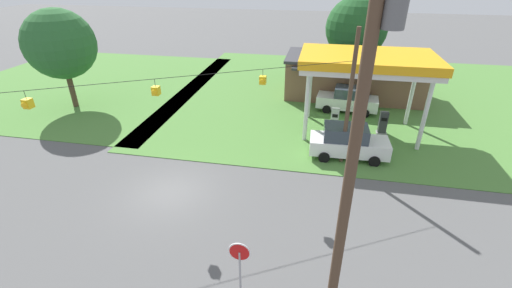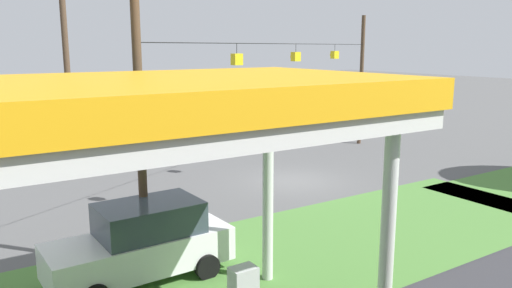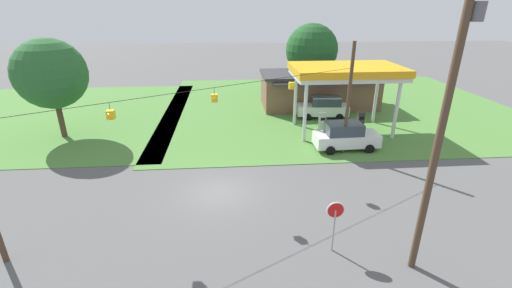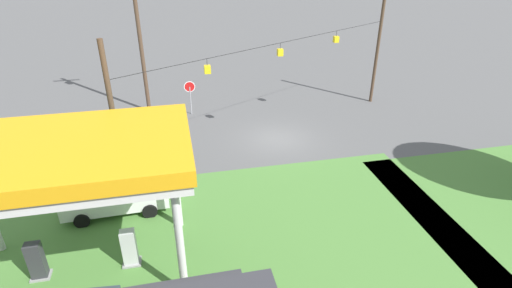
{
  "view_description": "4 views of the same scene",
  "coord_description": "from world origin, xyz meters",
  "px_view_note": "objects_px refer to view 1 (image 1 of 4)",
  "views": [
    {
      "loc": [
        7.31,
        -13.75,
        10.82
      ],
      "look_at": [
        4.15,
        2.55,
        2.0
      ],
      "focal_mm": 24.0,
      "sensor_mm": 36.0,
      "label": 1
    },
    {
      "loc": [
        13.57,
        17.68,
        6.12
      ],
      "look_at": [
        3.44,
        2.09,
        2.46
      ],
      "focal_mm": 35.0,
      "sensor_mm": 36.0,
      "label": 2
    },
    {
      "loc": [
        0.76,
        -17.49,
        10.26
      ],
      "look_at": [
        2.36,
        2.4,
        1.99
      ],
      "focal_mm": 24.0,
      "sensor_mm": 36.0,
      "label": 3
    },
    {
      "loc": [
        6.31,
        22.25,
        11.54
      ],
      "look_at": [
        2.18,
        3.4,
        1.6
      ],
      "focal_mm": 28.0,
      "sensor_mm": 36.0,
      "label": 4
    }
  ],
  "objects_px": {
    "gas_station_canopy": "(367,62)",
    "tree_behind_station": "(356,28)",
    "car_at_pumps_front": "(348,142)",
    "tree_west_verge": "(60,44)",
    "utility_pole_main": "(352,170)",
    "gas_station_store": "(353,76)",
    "car_at_pumps_rear": "(348,99)",
    "stop_sign_roadside": "(240,258)",
    "fuel_pump_far": "(383,124)",
    "fuel_pump_near": "(334,120)"
  },
  "relations": [
    {
      "from": "gas_station_canopy",
      "to": "tree_west_verge",
      "type": "height_order",
      "value": "tree_west_verge"
    },
    {
      "from": "car_at_pumps_front",
      "to": "tree_west_verge",
      "type": "distance_m",
      "value": 23.02
    },
    {
      "from": "car_at_pumps_front",
      "to": "stop_sign_roadside",
      "type": "xyz_separation_m",
      "value": [
        -4.2,
        -11.14,
        0.77
      ]
    },
    {
      "from": "gas_station_store",
      "to": "car_at_pumps_rear",
      "type": "bearing_deg",
      "value": -97.11
    },
    {
      "from": "fuel_pump_near",
      "to": "car_at_pumps_rear",
      "type": "bearing_deg",
      "value": 73.86
    },
    {
      "from": "car_at_pumps_front",
      "to": "utility_pole_main",
      "type": "relative_size",
      "value": 0.41
    },
    {
      "from": "car_at_pumps_front",
      "to": "car_at_pumps_rear",
      "type": "relative_size",
      "value": 0.97
    },
    {
      "from": "utility_pole_main",
      "to": "tree_west_verge",
      "type": "relative_size",
      "value": 1.49
    },
    {
      "from": "gas_station_canopy",
      "to": "fuel_pump_far",
      "type": "bearing_deg",
      "value": -0.05
    },
    {
      "from": "fuel_pump_far",
      "to": "car_at_pumps_rear",
      "type": "height_order",
      "value": "car_at_pumps_rear"
    },
    {
      "from": "fuel_pump_far",
      "to": "tree_west_verge",
      "type": "distance_m",
      "value": 25.22
    },
    {
      "from": "fuel_pump_far",
      "to": "tree_west_verge",
      "type": "xyz_separation_m",
      "value": [
        -24.82,
        0.53,
        4.41
      ]
    },
    {
      "from": "tree_west_verge",
      "to": "car_at_pumps_front",
      "type": "bearing_deg",
      "value": -11.14
    },
    {
      "from": "fuel_pump_near",
      "to": "car_at_pumps_rear",
      "type": "xyz_separation_m",
      "value": [
        1.11,
        3.84,
        0.25
      ]
    },
    {
      "from": "gas_station_store",
      "to": "car_at_pumps_rear",
      "type": "xyz_separation_m",
      "value": [
        -0.49,
        -3.89,
        -0.78
      ]
    },
    {
      "from": "car_at_pumps_front",
      "to": "tree_west_verge",
      "type": "relative_size",
      "value": 0.61
    },
    {
      "from": "car_at_pumps_front",
      "to": "car_at_pumps_rear",
      "type": "distance_m",
      "value": 7.69
    },
    {
      "from": "fuel_pump_near",
      "to": "car_at_pumps_front",
      "type": "distance_m",
      "value": 3.92
    },
    {
      "from": "fuel_pump_far",
      "to": "tree_behind_station",
      "type": "bearing_deg",
      "value": 97.37
    },
    {
      "from": "car_at_pumps_rear",
      "to": "tree_behind_station",
      "type": "distance_m",
      "value": 9.64
    },
    {
      "from": "car_at_pumps_front",
      "to": "tree_west_verge",
      "type": "height_order",
      "value": "tree_west_verge"
    },
    {
      "from": "tree_behind_station",
      "to": "tree_west_verge",
      "type": "height_order",
      "value": "tree_behind_station"
    },
    {
      "from": "utility_pole_main",
      "to": "tree_west_verge",
      "type": "height_order",
      "value": "utility_pole_main"
    },
    {
      "from": "fuel_pump_far",
      "to": "car_at_pumps_rear",
      "type": "distance_m",
      "value": 4.45
    },
    {
      "from": "car_at_pumps_rear",
      "to": "fuel_pump_far",
      "type": "bearing_deg",
      "value": 125.61
    },
    {
      "from": "fuel_pump_far",
      "to": "car_at_pumps_rear",
      "type": "relative_size",
      "value": 0.33
    },
    {
      "from": "fuel_pump_far",
      "to": "car_at_pumps_front",
      "type": "relative_size",
      "value": 0.34
    },
    {
      "from": "stop_sign_roadside",
      "to": "tree_west_verge",
      "type": "xyz_separation_m",
      "value": [
        -18.02,
        15.51,
        3.38
      ]
    },
    {
      "from": "tree_behind_station",
      "to": "tree_west_verge",
      "type": "xyz_separation_m",
      "value": [
        -23.21,
        -11.95,
        -0.04
      ]
    },
    {
      "from": "car_at_pumps_rear",
      "to": "tree_west_verge",
      "type": "relative_size",
      "value": 0.63
    },
    {
      "from": "fuel_pump_far",
      "to": "utility_pole_main",
      "type": "height_order",
      "value": "utility_pole_main"
    },
    {
      "from": "gas_station_canopy",
      "to": "utility_pole_main",
      "type": "distance_m",
      "value": 16.41
    },
    {
      "from": "gas_station_canopy",
      "to": "tree_west_verge",
      "type": "relative_size",
      "value": 1.1
    },
    {
      "from": "tree_behind_station",
      "to": "car_at_pumps_rear",
      "type": "bearing_deg",
      "value": -94.14
    },
    {
      "from": "stop_sign_roadside",
      "to": "tree_behind_station",
      "type": "bearing_deg",
      "value": -100.69
    },
    {
      "from": "car_at_pumps_front",
      "to": "tree_behind_station",
      "type": "height_order",
      "value": "tree_behind_station"
    },
    {
      "from": "fuel_pump_far",
      "to": "tree_behind_station",
      "type": "height_order",
      "value": "tree_behind_station"
    },
    {
      "from": "car_at_pumps_rear",
      "to": "tree_behind_station",
      "type": "xyz_separation_m",
      "value": [
        0.63,
        8.65,
        4.21
      ]
    },
    {
      "from": "gas_station_canopy",
      "to": "stop_sign_roadside",
      "type": "bearing_deg",
      "value": -108.88
    },
    {
      "from": "car_at_pumps_front",
      "to": "tree_west_verge",
      "type": "bearing_deg",
      "value": 167.22
    },
    {
      "from": "gas_station_canopy",
      "to": "fuel_pump_near",
      "type": "relative_size",
      "value": 5.3
    },
    {
      "from": "gas_station_canopy",
      "to": "tree_behind_station",
      "type": "bearing_deg",
      "value": 89.72
    },
    {
      "from": "fuel_pump_near",
      "to": "gas_station_store",
      "type": "bearing_deg",
      "value": 78.33
    },
    {
      "from": "utility_pole_main",
      "to": "stop_sign_roadside",
      "type": "bearing_deg",
      "value": 158.32
    },
    {
      "from": "gas_station_store",
      "to": "utility_pole_main",
      "type": "bearing_deg",
      "value": -94.62
    },
    {
      "from": "utility_pole_main",
      "to": "fuel_pump_near",
      "type": "bearing_deg",
      "value": 88.8
    },
    {
      "from": "tree_west_verge",
      "to": "fuel_pump_far",
      "type": "bearing_deg",
      "value": -1.23
    },
    {
      "from": "gas_station_store",
      "to": "utility_pole_main",
      "type": "distance_m",
      "value": 24.49
    },
    {
      "from": "stop_sign_roadside",
      "to": "gas_station_canopy",
      "type": "bearing_deg",
      "value": -108.88
    },
    {
      "from": "gas_station_store",
      "to": "fuel_pump_far",
      "type": "xyz_separation_m",
      "value": [
        1.76,
        -7.73,
        -1.02
      ]
    }
  ]
}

